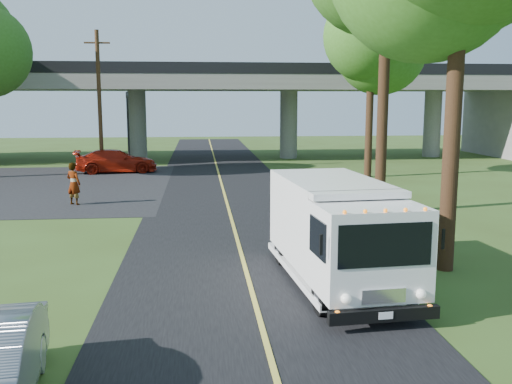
{
  "coord_description": "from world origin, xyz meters",
  "views": [
    {
      "loc": [
        -1.23,
        -13.63,
        4.64
      ],
      "look_at": [
        0.65,
        5.08,
        1.6
      ],
      "focal_mm": 40.0,
      "sensor_mm": 36.0,
      "label": 1
    }
  ],
  "objects": [
    {
      "name": "tree_right_far",
      "position": [
        9.21,
        19.84,
        8.3
      ],
      "size": [
        5.77,
        5.67,
        10.99
      ],
      "color": "#382314",
      "rests_on": "ground"
    },
    {
      "name": "red_sedan",
      "position": [
        -6.56,
        23.71,
        0.75
      ],
      "size": [
        5.4,
        2.75,
        1.5
      ],
      "primitive_type": "imported",
      "rotation": [
        0.0,
        0.0,
        1.7
      ],
      "color": "maroon",
      "rests_on": "ground"
    },
    {
      "name": "utility_pole",
      "position": [
        -7.5,
        24.0,
        4.59
      ],
      "size": [
        1.6,
        0.26,
        9.0
      ],
      "color": "#472D19",
      "rests_on": "ground"
    },
    {
      "name": "road",
      "position": [
        0.0,
        10.0,
        0.01
      ],
      "size": [
        7.0,
        90.0,
        0.02
      ],
      "primitive_type": "cube",
      "color": "black",
      "rests_on": "ground"
    },
    {
      "name": "ground",
      "position": [
        0.0,
        0.0,
        0.0
      ],
      "size": [
        120.0,
        120.0,
        0.0
      ],
      "primitive_type": "plane",
      "color": "#324619",
      "rests_on": "ground"
    },
    {
      "name": "lane_line",
      "position": [
        0.0,
        10.0,
        0.03
      ],
      "size": [
        0.12,
        90.0,
        0.01
      ],
      "primitive_type": "cube",
      "color": "gold",
      "rests_on": "road"
    },
    {
      "name": "traffic_signal",
      "position": [
        -6.0,
        26.0,
        3.2
      ],
      "size": [
        0.18,
        0.22,
        5.2
      ],
      "color": "black",
      "rests_on": "ground"
    },
    {
      "name": "step_van",
      "position": [
        2.2,
        0.03,
        1.43
      ],
      "size": [
        2.79,
        6.43,
        2.63
      ],
      "rotation": [
        0.0,
        0.0,
        0.08
      ],
      "color": "white",
      "rests_on": "ground"
    },
    {
      "name": "pedestrian",
      "position": [
        -6.81,
        12.14,
        0.96
      ],
      "size": [
        0.83,
        0.74,
        1.92
      ],
      "primitive_type": "imported",
      "rotation": [
        0.0,
        0.0,
        2.63
      ],
      "color": "gray",
      "rests_on": "ground"
    },
    {
      "name": "parking_lot",
      "position": [
        -11.0,
        18.0,
        0.01
      ],
      "size": [
        16.0,
        18.0,
        0.01
      ],
      "primitive_type": "cube",
      "color": "black",
      "rests_on": "ground"
    },
    {
      "name": "overpass",
      "position": [
        0.0,
        32.0,
        4.56
      ],
      "size": [
        54.0,
        10.0,
        7.3
      ],
      "color": "slate",
      "rests_on": "ground"
    }
  ]
}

